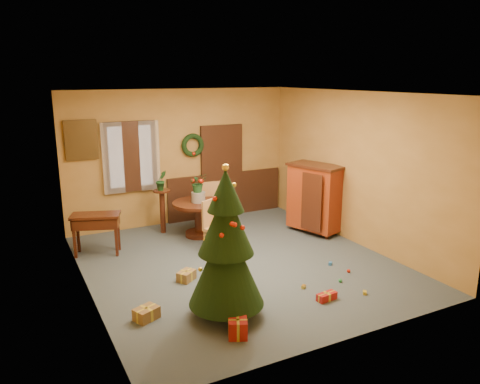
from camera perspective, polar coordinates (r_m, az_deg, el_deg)
room_envelope at (r=10.33m, az=-5.99°, el=2.50°), size 5.50×5.50×5.50m
dining_table at (r=9.43m, az=-5.06°, el=-2.47°), size 1.04×1.04×0.71m
urn at (r=9.35m, az=-5.10°, el=-0.61°), size 0.28×0.28×0.20m
centerpiece_plant at (r=9.28m, az=-5.14°, el=1.13°), size 0.34×0.29×0.38m
chair_near at (r=8.56m, az=-3.05°, el=-3.97°), size 0.58×0.58×0.99m
chair_far at (r=9.99m, az=-3.61°, el=-1.23°), size 0.49×0.49×1.02m
guitar at (r=8.29m, az=-0.98°, el=-5.25°), size 0.54×0.66×0.85m
plant_stand at (r=9.71m, az=-9.45°, el=-1.73°), size 0.35×0.35×0.91m
stand_plant at (r=9.58m, az=-9.58°, el=1.42°), size 0.24×0.21×0.41m
christmas_tree at (r=6.17m, az=-1.72°, el=-6.66°), size 1.02×1.02×2.10m
writing_desk at (r=8.83m, az=-17.15°, el=-3.75°), size 0.95×0.69×0.76m
sideboard at (r=9.68m, az=9.12°, el=-0.53°), size 0.90×1.24×1.43m
gift_a at (r=6.58m, az=-11.33°, el=-14.32°), size 0.37×0.33×0.17m
gift_b at (r=6.06m, az=-0.26°, el=-16.29°), size 0.31×0.31×0.24m
gift_c at (r=7.60m, az=-6.55°, el=-10.10°), size 0.35×0.33×0.16m
gift_d at (r=7.07m, az=10.52°, el=-12.41°), size 0.32×0.16×0.11m
toy_a at (r=8.29m, az=10.95°, el=-8.55°), size 0.09×0.09×0.05m
toy_b at (r=7.66m, az=12.12°, el=-10.52°), size 0.06×0.06×0.06m
toy_c at (r=7.37m, az=14.96°, el=-11.77°), size 0.09×0.09×0.05m
toy_d at (r=8.04m, az=13.11°, el=-9.36°), size 0.06×0.06×0.06m
toy_e at (r=7.38m, az=7.75°, el=-11.37°), size 0.09×0.09×0.05m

